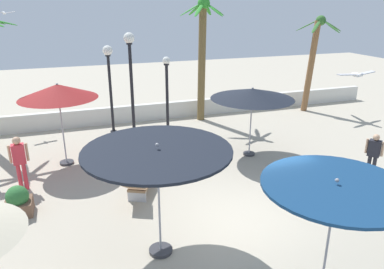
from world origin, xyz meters
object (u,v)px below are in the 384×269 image
at_px(lounge_chair_0, 140,183).
at_px(lounge_chair_1, 335,183).
at_px(seagull_0, 357,74).
at_px(guest_0, 19,158).
at_px(patio_umbrella_0, 58,92).
at_px(lamp_post_3, 131,78).
at_px(seagull_1, 4,13).
at_px(planter, 18,202).
at_px(lamp_post_2, 110,78).
at_px(guest_1, 374,152).
at_px(patio_umbrella_2, 336,189).
at_px(patio_umbrella_1, 157,155).
at_px(palm_tree_1, 314,54).
at_px(palm_tree_2, 202,48).
at_px(lamp_post_0, 167,96).
at_px(patio_umbrella_3, 252,94).

relative_size(lounge_chair_0, lounge_chair_1, 1.13).
distance_m(lounge_chair_1, seagull_0, 3.41).
bearing_deg(guest_0, patio_umbrella_0, 51.51).
height_order(lamp_post_3, seagull_1, seagull_1).
bearing_deg(lamp_post_3, patio_umbrella_0, -170.08).
relative_size(lounge_chair_1, planter, 1.99).
xyz_separation_m(patio_umbrella_0, lamp_post_2, (2.03, 2.53, -0.11)).
bearing_deg(lounge_chair_1, guest_1, 17.42).
bearing_deg(patio_umbrella_2, lounge_chair_1, 47.74).
relative_size(patio_umbrella_1, palm_tree_1, 0.65).
bearing_deg(seagull_1, patio_umbrella_0, -70.94).
distance_m(palm_tree_2, guest_1, 8.85).
bearing_deg(palm_tree_1, lounge_chair_1, -120.97).
bearing_deg(lamp_post_0, patio_umbrella_1, -106.78).
bearing_deg(guest_0, seagull_1, 95.28).
bearing_deg(seagull_0, lounge_chair_0, 155.72).
relative_size(lamp_post_2, lamp_post_3, 0.86).
bearing_deg(patio_umbrella_1, lamp_post_2, 89.73).
bearing_deg(palm_tree_1, patio_umbrella_1, -139.20).
bearing_deg(palm_tree_1, patio_umbrella_2, -124.29).
distance_m(patio_umbrella_3, lounge_chair_0, 5.26).
relative_size(patio_umbrella_0, patio_umbrella_3, 0.97).
relative_size(seagull_1, planter, 1.08).
distance_m(lamp_post_0, guest_0, 6.11).
bearing_deg(planter, patio_umbrella_1, -40.94).
bearing_deg(patio_umbrella_2, patio_umbrella_0, 121.51).
height_order(palm_tree_1, lamp_post_2, palm_tree_1).
height_order(patio_umbrella_0, lounge_chair_0, patio_umbrella_0).
bearing_deg(palm_tree_2, palm_tree_1, -2.91).
xyz_separation_m(palm_tree_1, seagull_0, (-5.18, -8.66, 0.76)).
bearing_deg(guest_1, patio_umbrella_2, -142.37).
xyz_separation_m(palm_tree_1, palm_tree_2, (-6.03, 0.31, 0.47)).
bearing_deg(patio_umbrella_1, palm_tree_1, 40.80).
relative_size(lamp_post_2, lounge_chair_0, 2.01).
bearing_deg(patio_umbrella_1, lounge_chair_1, 9.10).
bearing_deg(lounge_chair_1, planter, 167.72).
xyz_separation_m(patio_umbrella_1, lounge_chair_0, (0.10, 2.82, -2.06)).
bearing_deg(lamp_post_2, patio_umbrella_1, -90.27).
height_order(patio_umbrella_2, guest_1, patio_umbrella_2).
distance_m(palm_tree_2, planter, 10.65).
distance_m(patio_umbrella_3, seagull_1, 11.47).
bearing_deg(patio_umbrella_0, guest_1, -24.98).
relative_size(patio_umbrella_1, seagull_1, 3.49).
bearing_deg(guest_0, planter, -89.77).
bearing_deg(planter, lounge_chair_0, -0.26).
xyz_separation_m(lounge_chair_1, seagull_1, (-9.58, 10.75, 4.68)).
bearing_deg(lamp_post_0, guest_0, -153.26).
relative_size(lounge_chair_1, guest_0, 0.97).
bearing_deg(patio_umbrella_1, seagull_1, 108.74).
distance_m(lamp_post_0, lamp_post_2, 2.60).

